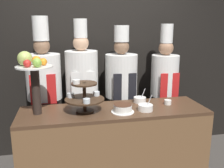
{
  "coord_description": "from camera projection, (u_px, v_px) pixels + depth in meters",
  "views": [
    {
      "loc": [
        -0.52,
        -2.15,
        1.79
      ],
      "look_at": [
        0.0,
        0.39,
        1.17
      ],
      "focal_mm": 40.0,
      "sensor_mm": 36.0,
      "label": 1
    }
  ],
  "objects": [
    {
      "name": "fruit_pedestal",
      "position": [
        33.0,
        72.0,
        2.4
      ],
      "size": [
        0.35,
        0.35,
        0.63
      ],
      "color": "#2D231E",
      "rests_on": "buffet_counter"
    },
    {
      "name": "cake_round",
      "position": [
        123.0,
        108.0,
        2.54
      ],
      "size": [
        0.24,
        0.24,
        0.08
      ],
      "color": "white",
      "rests_on": "buffet_counter"
    },
    {
      "name": "serving_bowl_far",
      "position": [
        140.0,
        100.0,
        2.86
      ],
      "size": [
        0.14,
        0.14,
        0.16
      ],
      "color": "white",
      "rests_on": "buffet_counter"
    },
    {
      "name": "cup_white",
      "position": [
        168.0,
        102.0,
        2.78
      ],
      "size": [
        0.08,
        0.08,
        0.05
      ],
      "color": "white",
      "rests_on": "buffet_counter"
    },
    {
      "name": "tiered_stand",
      "position": [
        84.0,
        96.0,
        2.52
      ],
      "size": [
        0.4,
        0.4,
        0.35
      ],
      "color": "#3D2819",
      "rests_on": "buffet_counter"
    },
    {
      "name": "wall_back",
      "position": [
        99.0,
        53.0,
        3.46
      ],
      "size": [
        10.0,
        0.06,
        2.8
      ],
      "color": "black",
      "rests_on": "ground_plane"
    },
    {
      "name": "chef_center_left",
      "position": [
        82.0,
        88.0,
        3.13
      ],
      "size": [
        0.4,
        0.4,
        1.85
      ],
      "color": "#28282D",
      "rests_on": "ground_plane"
    },
    {
      "name": "chef_left",
      "position": [
        45.0,
        90.0,
        3.04
      ],
      "size": [
        0.42,
        0.42,
        1.88
      ],
      "color": "#28282D",
      "rests_on": "ground_plane"
    },
    {
      "name": "buffet_counter",
      "position": [
        114.0,
        149.0,
        2.74
      ],
      "size": [
        1.97,
        0.59,
        0.92
      ],
      "color": "brown",
      "rests_on": "ground_plane"
    },
    {
      "name": "serving_bowl_near",
      "position": [
        146.0,
        107.0,
        2.59
      ],
      "size": [
        0.15,
        0.15,
        0.17
      ],
      "color": "white",
      "rests_on": "buffet_counter"
    },
    {
      "name": "chef_center_right",
      "position": [
        121.0,
        89.0,
        3.23
      ],
      "size": [
        0.41,
        0.41,
        1.78
      ],
      "color": "#28282D",
      "rests_on": "ground_plane"
    },
    {
      "name": "chef_right",
      "position": [
        164.0,
        87.0,
        3.35
      ],
      "size": [
        0.36,
        0.36,
        1.8
      ],
      "color": "black",
      "rests_on": "ground_plane"
    }
  ]
}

